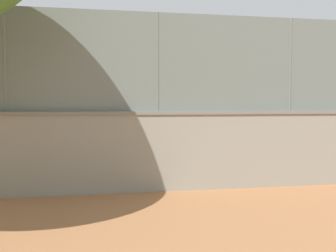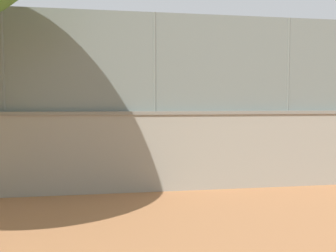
# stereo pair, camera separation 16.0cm
# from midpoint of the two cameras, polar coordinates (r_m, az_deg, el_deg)

# --- Properties ---
(ground_plane) EXTENTS (260.00, 260.00, 0.00)m
(ground_plane) POSITION_cam_midpoint_polar(r_m,az_deg,el_deg) (19.46, -6.01, -2.54)
(ground_plane) COLOR #A36B42
(perimeter_wall) EXTENTS (23.85, 0.94, 1.87)m
(perimeter_wall) POSITION_cam_midpoint_polar(r_m,az_deg,el_deg) (9.01, 9.07, -3.58)
(perimeter_wall) COLOR gray
(perimeter_wall) RESTS_ON ground_plane
(fence_panel_on_wall) EXTENTS (23.43, 0.54, 2.28)m
(fence_panel_on_wall) POSITION_cam_midpoint_polar(r_m,az_deg,el_deg) (8.99, 9.20, 9.65)
(fence_panel_on_wall) COLOR slate
(fence_panel_on_wall) RESTS_ON perimeter_wall
(player_foreground_swinging) EXTENTS (1.22, 0.75, 1.61)m
(player_foreground_swinging) POSITION_cam_midpoint_polar(r_m,az_deg,el_deg) (17.80, -6.79, -0.03)
(player_foreground_swinging) COLOR black
(player_foreground_swinging) RESTS_ON ground_plane
(player_crossing_court) EXTENTS (0.71, 1.07, 1.60)m
(player_crossing_court) POSITION_cam_midpoint_polar(r_m,az_deg,el_deg) (19.43, 1.18, 0.27)
(player_crossing_court) COLOR #591919
(player_crossing_court) RESTS_ON ground_plane
(sports_ball) EXTENTS (0.08, 0.08, 0.08)m
(sports_ball) POSITION_cam_midpoint_polar(r_m,az_deg,el_deg) (16.12, -1.25, -3.64)
(sports_ball) COLOR white
(sports_ball) RESTS_ON ground_plane
(spare_ball_by_wall) EXTENTS (0.15, 0.15, 0.15)m
(spare_ball_by_wall) POSITION_cam_midpoint_polar(r_m,az_deg,el_deg) (10.92, 19.56, -7.09)
(spare_ball_by_wall) COLOR yellow
(spare_ball_by_wall) RESTS_ON ground_plane
(courtside_bench) EXTENTS (1.61, 0.41, 0.87)m
(courtside_bench) POSITION_cam_midpoint_polar(r_m,az_deg,el_deg) (10.87, 0.49, -4.88)
(courtside_bench) COLOR brown
(courtside_bench) RESTS_ON ground_plane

